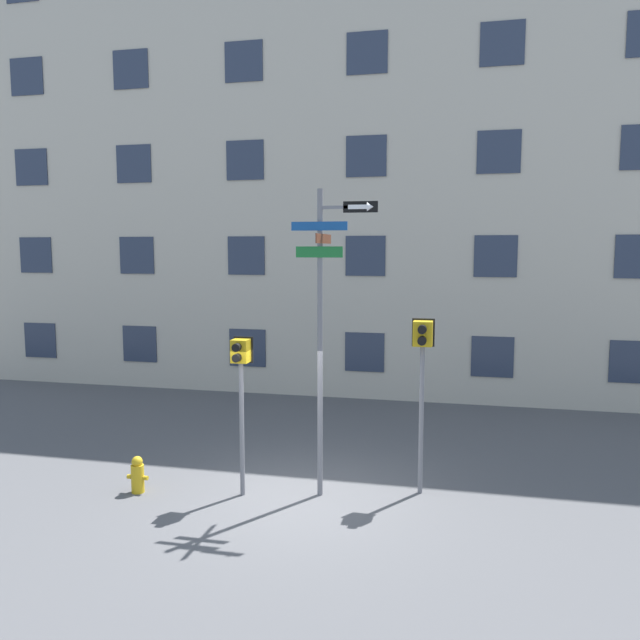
% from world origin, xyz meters
% --- Properties ---
extents(ground_plane, '(60.00, 60.00, 0.00)m').
position_xyz_m(ground_plane, '(0.00, 0.00, 0.00)').
color(ground_plane, '#515154').
extents(building_facade, '(24.00, 0.63, 13.31)m').
position_xyz_m(building_facade, '(-0.00, 7.52, 6.66)').
color(building_facade, beige).
rests_on(building_facade, ground_plane).
extents(street_sign_pole, '(1.41, 1.09, 5.16)m').
position_xyz_m(street_sign_pole, '(0.37, 0.25, 3.09)').
color(street_sign_pole, slate).
rests_on(street_sign_pole, ground_plane).
extents(pedestrian_signal_left, '(0.34, 0.40, 2.72)m').
position_xyz_m(pedestrian_signal_left, '(-0.99, -0.03, 2.10)').
color(pedestrian_signal_left, slate).
rests_on(pedestrian_signal_left, ground_plane).
extents(pedestrian_signal_right, '(0.38, 0.40, 3.01)m').
position_xyz_m(pedestrian_signal_right, '(1.96, 0.72, 2.37)').
color(pedestrian_signal_right, slate).
rests_on(pedestrian_signal_right, ground_plane).
extents(fire_hydrant, '(0.38, 0.22, 0.64)m').
position_xyz_m(fire_hydrant, '(-2.79, -0.33, 0.31)').
color(fire_hydrant, gold).
rests_on(fire_hydrant, ground_plane).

